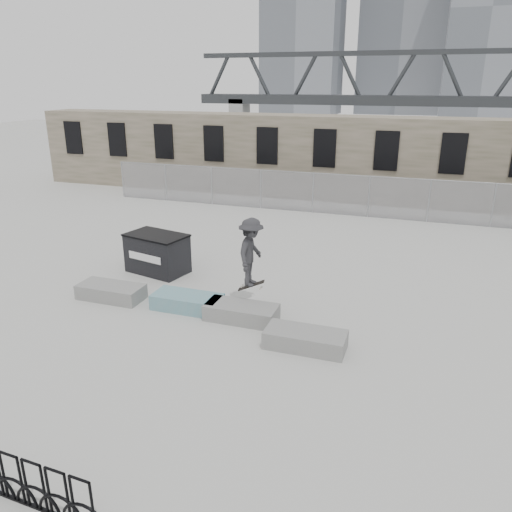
{
  "coord_description": "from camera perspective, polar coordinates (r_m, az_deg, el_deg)",
  "views": [
    {
      "loc": [
        5.27,
        -11.59,
        6.27
      ],
      "look_at": [
        0.68,
        1.78,
        1.3
      ],
      "focal_mm": 35.0,
      "sensor_mm": 36.0,
      "label": 1
    }
  ],
  "objects": [
    {
      "name": "chainlink_fence",
      "position": [
        25.21,
        6.52,
        7.26
      ],
      "size": [
        22.06,
        0.06,
        2.02
      ],
      "color": "gray",
      "rests_on": "ground"
    },
    {
      "name": "planter_center_left",
      "position": [
        14.64,
        -7.85,
        -5.13
      ],
      "size": [
        2.0,
        0.9,
        0.44
      ],
      "color": "teal",
      "rests_on": "ground"
    },
    {
      "name": "stone_wall",
      "position": [
        28.61,
        8.3,
        11.1
      ],
      "size": [
        36.0,
        2.58,
        4.5
      ],
      "color": "#68604D",
      "rests_on": "ground"
    },
    {
      "name": "dumpster",
      "position": [
        17.46,
        -11.21,
        0.33
      ],
      "size": [
        2.28,
        1.68,
        1.35
      ],
      "rotation": [
        0.0,
        0.0,
        -0.22
      ],
      "color": "black",
      "rests_on": "ground"
    },
    {
      "name": "planter_center_right",
      "position": [
        13.88,
        -1.69,
        -6.37
      ],
      "size": [
        2.0,
        0.9,
        0.44
      ],
      "color": "gray",
      "rests_on": "ground"
    },
    {
      "name": "planter_offset",
      "position": [
        12.57,
        5.66,
        -9.39
      ],
      "size": [
        2.0,
        0.9,
        0.44
      ],
      "color": "gray",
      "rests_on": "ground"
    },
    {
      "name": "truss_bridge",
      "position": [
        66.79,
        23.98,
        15.95
      ],
      "size": [
        70.0,
        3.0,
        9.8
      ],
      "color": "#2D3033",
      "rests_on": "ground"
    },
    {
      "name": "ground",
      "position": [
        14.19,
        -4.97,
        -6.92
      ],
      "size": [
        120.0,
        120.0,
        0.0
      ],
      "primitive_type": "plane",
      "color": "#A7A7A3",
      "rests_on": "ground"
    },
    {
      "name": "planter_far_left",
      "position": [
        15.8,
        -16.23,
        -3.87
      ],
      "size": [
        2.0,
        0.9,
        0.44
      ],
      "color": "gray",
      "rests_on": "ground"
    },
    {
      "name": "skateboarder",
      "position": [
        13.88,
        -0.56,
        0.43
      ],
      "size": [
        0.77,
        1.26,
        2.15
      ],
      "rotation": [
        0.0,
        0.0,
        1.57
      ],
      "color": "#2B2B2E",
      "rests_on": "ground"
    }
  ]
}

